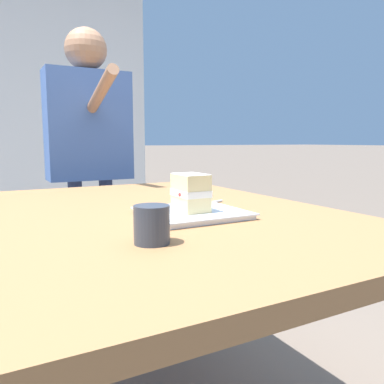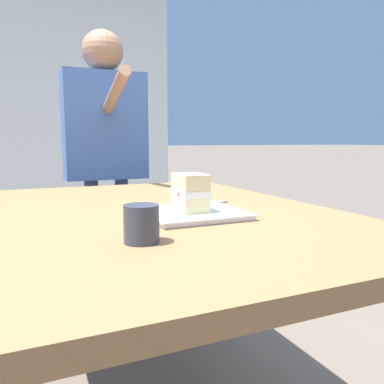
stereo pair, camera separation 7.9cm
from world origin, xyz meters
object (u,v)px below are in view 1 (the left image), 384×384
Objects in this scene: dessert_fork at (203,204)px; dessert_plate at (192,213)px; coffee_cup at (152,224)px; patio_table at (160,243)px; diner_person at (89,131)px; cake_slice at (191,193)px.

dessert_plate is at bearing 140.05° from dessert_fork.
dessert_fork is at bearing -39.95° from dessert_plate.
coffee_cup is (-0.35, 0.32, 0.04)m from dessert_fork.
diner_person is (0.96, -0.03, 0.36)m from patio_table.
coffee_cup reaches higher than dessert_fork.
cake_slice is (-0.15, -0.03, 0.17)m from patio_table.
dessert_plate is 1.12m from diner_person.
dessert_plate is at bearing -165.58° from patio_table.
coffee_cup reaches higher than dessert_plate.
coffee_cup is at bearing 171.44° from diner_person.
dessert_fork is (0.14, -0.12, -0.06)m from cake_slice.
cake_slice is at bearing 179.99° from diner_person.
coffee_cup is (-0.20, 0.20, -0.03)m from cake_slice.
diner_person reaches higher than patio_table.
cake_slice reaches higher than dessert_fork.
cake_slice is at bearing -169.45° from patio_table.
cake_slice is at bearing 139.58° from dessert_fork.
cake_slice reaches higher than dessert_plate.
coffee_cup reaches higher than patio_table.
patio_table is 8.35× the size of dessert_fork.
patio_table is at bearing 89.49° from dessert_fork.
cake_slice is 0.63× the size of dessert_fork.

